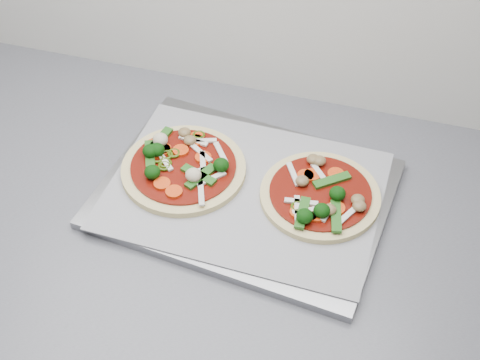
# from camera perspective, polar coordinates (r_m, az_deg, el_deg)

# --- Properties ---
(countertop) EXTENTS (3.60, 0.60, 0.04)m
(countertop) POSITION_cam_1_polar(r_m,az_deg,el_deg) (0.98, 19.39, -8.26)
(countertop) COLOR slate
(countertop) RESTS_ON base_cabinet
(baking_tray) EXTENTS (0.44, 0.35, 0.01)m
(baking_tray) POSITION_cam_1_polar(r_m,az_deg,el_deg) (0.99, 0.45, -1.16)
(baking_tray) COLOR gray
(baking_tray) RESTS_ON countertop
(parchment) EXTENTS (0.40, 0.30, 0.00)m
(parchment) POSITION_cam_1_polar(r_m,az_deg,el_deg) (0.99, 0.45, -0.85)
(parchment) COLOR gray
(parchment) RESTS_ON baking_tray
(pizza_left) EXTENTS (0.20, 0.20, 0.03)m
(pizza_left) POSITION_cam_1_polar(r_m,az_deg,el_deg) (1.01, -4.97, 1.23)
(pizza_left) COLOR #DDC887
(pizza_left) RESTS_ON parchment
(pizza_right) EXTENTS (0.19, 0.19, 0.03)m
(pizza_right) POSITION_cam_1_polar(r_m,az_deg,el_deg) (0.97, 6.89, -1.32)
(pizza_right) COLOR #DDC887
(pizza_right) RESTS_ON parchment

